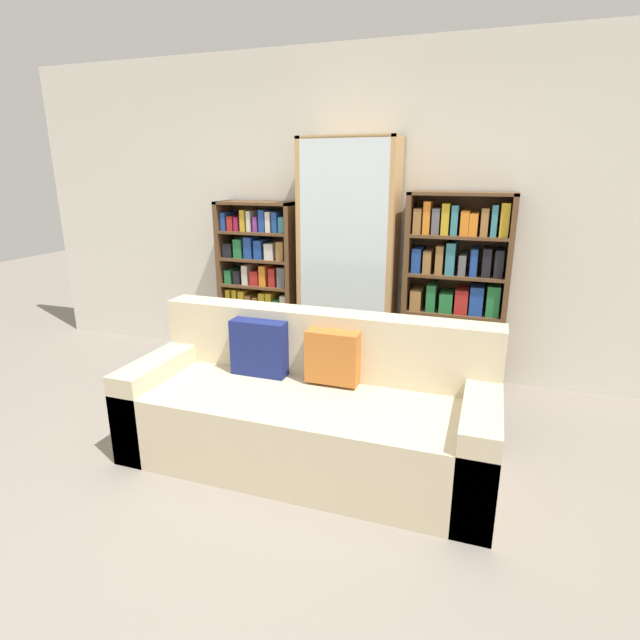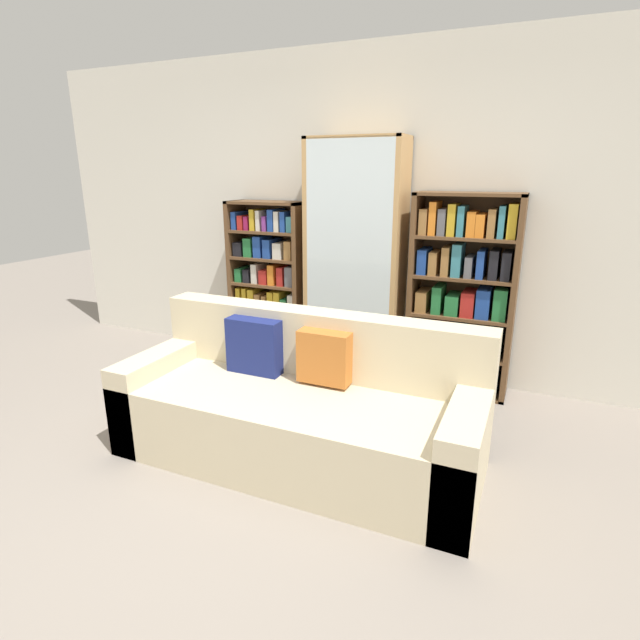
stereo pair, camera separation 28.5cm
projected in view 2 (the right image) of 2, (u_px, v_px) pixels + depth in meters
name	position (u px, v px, depth m)	size (l,w,h in m)	color
ground_plane	(210.00, 514.00, 2.61)	(16.00, 16.00, 0.00)	gray
wall_back	(362.00, 216.00, 4.26)	(6.43, 0.06, 2.70)	silver
couch	(300.00, 411.00, 3.06)	(2.19, 0.86, 0.87)	beige
bookshelf_left	(270.00, 286.00, 4.57)	(0.71, 0.32, 1.47)	brown
display_cabinet	(355.00, 262.00, 4.16)	(0.80, 0.36, 1.98)	tan
bookshelf_right	(462.00, 298.00, 3.89)	(0.80, 0.32, 1.57)	brown
wine_bottle	(372.00, 397.00, 3.64)	(0.08, 0.08, 0.34)	#143819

